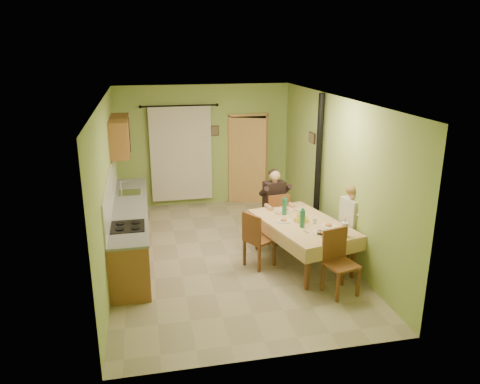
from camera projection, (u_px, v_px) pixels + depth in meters
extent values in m
cube|color=tan|center=(228.00, 255.00, 8.52)|extent=(4.00, 6.00, 0.01)
cube|color=#9CBA5F|center=(204.00, 146.00, 10.89)|extent=(4.00, 0.04, 2.80)
cube|color=#9CBA5F|center=(274.00, 253.00, 5.29)|extent=(4.00, 0.04, 2.80)
cube|color=#9CBA5F|center=(108.00, 188.00, 7.70)|extent=(0.04, 6.00, 2.80)
cube|color=#9CBA5F|center=(335.00, 175.00, 8.48)|extent=(0.04, 6.00, 2.80)
cube|color=white|center=(226.00, 99.00, 7.67)|extent=(4.00, 6.00, 0.04)
cube|color=#925B2D|center=(131.00, 231.00, 8.43)|extent=(0.60, 3.60, 0.88)
cube|color=gray|center=(129.00, 207.00, 8.29)|extent=(0.64, 3.64, 0.04)
cube|color=white|center=(111.00, 190.00, 8.13)|extent=(0.02, 3.60, 0.66)
cube|color=silver|center=(130.00, 193.00, 9.03)|extent=(0.42, 0.42, 0.03)
cube|color=black|center=(128.00, 226.00, 7.35)|extent=(0.52, 0.56, 0.02)
cube|color=black|center=(149.00, 252.00, 7.55)|extent=(0.01, 0.55, 0.55)
cube|color=#925B2D|center=(120.00, 136.00, 9.16)|extent=(0.35, 1.40, 0.70)
cylinder|color=black|center=(179.00, 106.00, 10.39)|extent=(1.70, 0.04, 0.04)
cube|color=silver|center=(181.00, 154.00, 10.74)|extent=(1.40, 0.06, 2.20)
cube|color=black|center=(248.00, 159.00, 11.19)|extent=(0.84, 0.03, 2.06)
cube|color=tan|center=(230.00, 160.00, 11.09)|extent=(0.06, 0.06, 2.12)
cube|color=tan|center=(266.00, 158.00, 11.27)|extent=(0.06, 0.06, 2.12)
cube|color=tan|center=(248.00, 115.00, 10.86)|extent=(0.96, 0.06, 0.06)
cube|color=tan|center=(248.00, 161.00, 11.04)|extent=(0.78, 0.33, 2.04)
cube|color=#D8B078|center=(303.00, 223.00, 7.98)|extent=(1.57, 2.14, 0.04)
cube|color=#D8B078|center=(337.00, 250.00, 7.19)|extent=(1.11, 0.29, 0.22)
cube|color=#D8B078|center=(275.00, 212.00, 8.84)|extent=(1.11, 0.29, 0.22)
cube|color=#D8B078|center=(274.00, 235.00, 7.78)|extent=(0.48, 1.87, 0.22)
cube|color=#D8B078|center=(330.00, 224.00, 8.25)|extent=(0.48, 1.87, 0.22)
cylinder|color=white|center=(286.00, 210.00, 8.53)|extent=(0.25, 0.25, 0.02)
ellipsoid|color=#CC7233|center=(286.00, 209.00, 8.52)|extent=(0.12, 0.12, 0.05)
cylinder|color=white|center=(325.00, 234.00, 7.44)|extent=(0.25, 0.25, 0.02)
ellipsoid|color=#CC7233|center=(325.00, 233.00, 7.43)|extent=(0.12, 0.12, 0.05)
cylinder|color=white|center=(329.00, 226.00, 7.77)|extent=(0.25, 0.25, 0.02)
ellipsoid|color=#CC7233|center=(329.00, 225.00, 7.77)|extent=(0.12, 0.12, 0.05)
cylinder|color=white|center=(284.00, 221.00, 8.00)|extent=(0.25, 0.25, 0.02)
ellipsoid|color=#CC7233|center=(284.00, 220.00, 8.00)|extent=(0.12, 0.12, 0.05)
cylinder|color=yellow|center=(301.00, 219.00, 8.01)|extent=(0.26, 0.26, 0.08)
cylinder|color=white|center=(322.00, 233.00, 7.50)|extent=(0.28, 0.28, 0.02)
cube|color=tan|center=(319.00, 231.00, 7.51)|extent=(0.07, 0.06, 0.03)
cube|color=tan|center=(321.00, 232.00, 7.46)|extent=(0.07, 0.05, 0.03)
cube|color=tan|center=(321.00, 232.00, 7.50)|extent=(0.07, 0.06, 0.03)
cube|color=tan|center=(321.00, 231.00, 7.51)|extent=(0.07, 0.06, 0.03)
cube|color=tan|center=(319.00, 233.00, 7.46)|extent=(0.07, 0.07, 0.03)
cylinder|color=silver|center=(315.00, 221.00, 7.89)|extent=(0.07, 0.07, 0.10)
cylinder|color=silver|center=(300.00, 212.00, 8.31)|extent=(0.07, 0.07, 0.10)
cylinder|color=white|center=(345.00, 229.00, 7.36)|extent=(0.11, 0.11, 0.22)
cylinder|color=silver|center=(345.00, 227.00, 7.35)|extent=(0.02, 0.02, 0.30)
cube|color=brown|center=(274.00, 217.00, 9.01)|extent=(0.48, 0.48, 0.04)
cube|color=brown|center=(279.00, 207.00, 8.75)|extent=(0.43, 0.10, 0.48)
cube|color=brown|center=(341.00, 265.00, 7.05)|extent=(0.53, 0.53, 0.04)
cube|color=brown|center=(334.00, 244.00, 7.14)|extent=(0.44, 0.14, 0.50)
cube|color=brown|center=(351.00, 237.00, 8.06)|extent=(0.44, 0.44, 0.04)
cube|color=brown|center=(360.00, 223.00, 8.06)|extent=(0.12, 0.37, 0.43)
cube|color=brown|center=(259.00, 240.00, 7.96)|extent=(0.58, 0.58, 0.04)
cube|color=brown|center=(251.00, 228.00, 7.76)|extent=(0.25, 0.38, 0.48)
cube|color=black|center=(276.00, 215.00, 8.89)|extent=(0.41, 0.45, 0.16)
cube|color=black|center=(274.00, 195.00, 8.90)|extent=(0.43, 0.27, 0.54)
sphere|color=tan|center=(275.00, 176.00, 8.78)|extent=(0.21, 0.21, 0.21)
ellipsoid|color=black|center=(274.00, 173.00, 8.80)|extent=(0.21, 0.21, 0.16)
cube|color=beige|center=(356.00, 232.00, 8.08)|extent=(0.47, 0.44, 0.16)
cube|color=beige|center=(351.00, 214.00, 7.92)|extent=(0.30, 0.44, 0.54)
sphere|color=tan|center=(354.00, 192.00, 7.81)|extent=(0.21, 0.21, 0.21)
ellipsoid|color=olive|center=(352.00, 190.00, 7.78)|extent=(0.21, 0.21, 0.16)
cylinder|color=black|center=(318.00, 167.00, 9.02)|extent=(0.12, 0.12, 2.80)
cylinder|color=black|center=(315.00, 227.00, 9.40)|extent=(0.24, 0.24, 0.30)
cube|color=black|center=(215.00, 131.00, 10.81)|extent=(0.19, 0.03, 0.23)
cube|color=brown|center=(312.00, 138.00, 9.46)|extent=(0.03, 0.31, 0.21)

